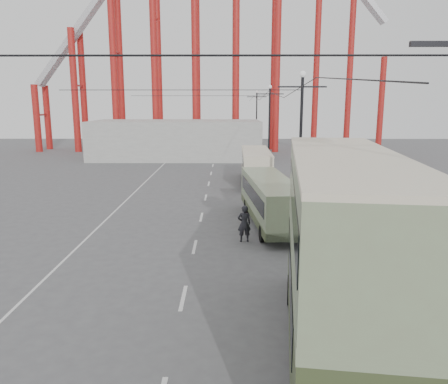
{
  "coord_description": "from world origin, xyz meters",
  "views": [
    {
      "loc": [
        0.64,
        -11.39,
        7.23
      ],
      "look_at": [
        0.51,
        9.41,
        3.0
      ],
      "focal_mm": 35.0,
      "sensor_mm": 36.0,
      "label": 1
    }
  ],
  "objects_px": {
    "double_decker_bus": "(342,246)",
    "single_decker_green": "(270,199)",
    "single_decker_cream": "(256,165)",
    "pedestrian": "(244,224)"
  },
  "relations": [
    {
      "from": "double_decker_bus",
      "to": "single_decker_green",
      "type": "distance_m",
      "value": 14.1
    },
    {
      "from": "double_decker_bus",
      "to": "single_decker_green",
      "type": "relative_size",
      "value": 1.11
    },
    {
      "from": "double_decker_bus",
      "to": "single_decker_cream",
      "type": "relative_size",
      "value": 1.15
    },
    {
      "from": "single_decker_cream",
      "to": "pedestrian",
      "type": "xyz_separation_m",
      "value": [
        -1.76,
        -17.46,
        -0.72
      ]
    },
    {
      "from": "single_decker_cream",
      "to": "pedestrian",
      "type": "bearing_deg",
      "value": -94.69
    },
    {
      "from": "single_decker_green",
      "to": "single_decker_cream",
      "type": "bearing_deg",
      "value": 84.76
    },
    {
      "from": "single_decker_green",
      "to": "pedestrian",
      "type": "relative_size",
      "value": 5.12
    },
    {
      "from": "double_decker_bus",
      "to": "single_decker_cream",
      "type": "distance_m",
      "value": 28.16
    },
    {
      "from": "double_decker_bus",
      "to": "single_decker_cream",
      "type": "height_order",
      "value": "double_decker_bus"
    },
    {
      "from": "single_decker_green",
      "to": "single_decker_cream",
      "type": "height_order",
      "value": "single_decker_cream"
    }
  ]
}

